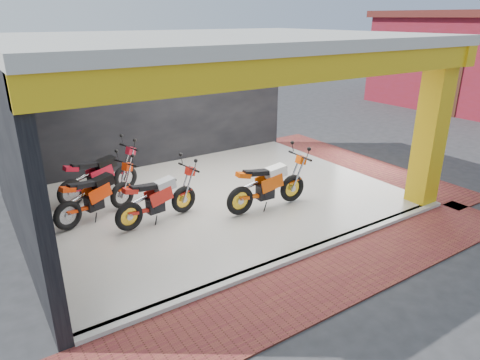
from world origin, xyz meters
name	(u,v)px	position (x,y,z in m)	size (l,w,h in m)	color
ground	(269,234)	(0.00, 0.00, 0.00)	(80.00, 80.00, 0.00)	#2D2D30
showroom_floor	(218,198)	(0.00, 2.00, 0.05)	(8.00, 6.00, 0.10)	silver
showroom_ceiling	(214,39)	(0.00, 2.00, 3.60)	(8.40, 6.40, 0.20)	beige
back_wall	(159,105)	(0.00, 5.10, 1.75)	(8.20, 0.20, 3.50)	black
left_wall	(9,160)	(-4.10, 2.00, 1.75)	(0.20, 6.20, 3.50)	black
corner_column	(431,130)	(3.75, -0.75, 1.75)	(0.50, 0.50, 3.50)	gold
header_beam_front	(314,68)	(0.00, -1.00, 3.30)	(8.40, 0.30, 0.40)	gold
header_beam_right	(350,47)	(4.00, 2.00, 3.30)	(0.30, 6.40, 0.40)	gold
floor_kerb	(304,254)	(0.00, -1.02, 0.05)	(8.00, 0.20, 0.10)	silver
paver_front	(335,276)	(0.00, -1.80, 0.01)	(9.00, 1.40, 0.03)	brown
paver_right	(359,163)	(4.80, 2.00, 0.01)	(1.40, 7.00, 0.03)	brown
moto_hero	(293,175)	(1.23, 0.80, 0.74)	(2.10, 0.78, 1.28)	#F1530A
moto_row_a	(183,187)	(-1.06, 1.63, 0.70)	(1.95, 0.72, 1.19)	red
moto_row_b	(121,183)	(-2.07, 2.55, 0.71)	(1.98, 0.73, 1.21)	red
moto_row_d	(124,166)	(-1.65, 3.53, 0.73)	(2.07, 0.77, 1.27)	#AF1224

